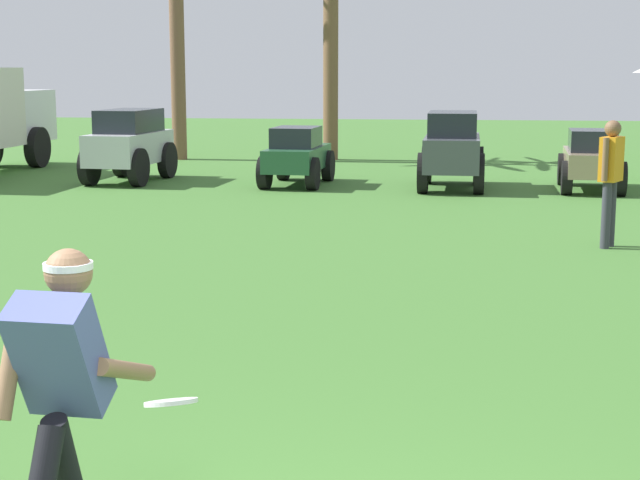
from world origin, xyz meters
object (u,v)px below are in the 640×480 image
object	(u,v)px
frisbee_in_flight	(171,402)
palm_tree_left_of_centre	(331,29)
parked_car_slot_c	(452,148)
frisbee_thrower	(61,394)
parked_car_slot_b	(297,155)
parked_car_slot_d	(591,159)
parked_car_slot_a	(129,143)
teammate_near_sideline	(611,171)

from	to	relation	value
frisbee_in_flight	palm_tree_left_of_centre	world-z (taller)	palm_tree_left_of_centre
frisbee_in_flight	parked_car_slot_c	distance (m)	13.53
frisbee_thrower	palm_tree_left_of_centre	world-z (taller)	palm_tree_left_of_centre
frisbee_thrower	parked_car_slot_b	world-z (taller)	frisbee_thrower
parked_car_slot_b	palm_tree_left_of_centre	world-z (taller)	palm_tree_left_of_centre
frisbee_in_flight	parked_car_slot_d	distance (m)	14.04
frisbee_thrower	parked_car_slot_a	xyz separation A→B (m)	(-4.40, 14.61, -0.05)
palm_tree_left_of_centre	parked_car_slot_b	bearing A→B (deg)	-90.49
parked_car_slot_a	parked_car_slot_c	size ratio (longest dim) A/B	1.02
parked_car_slot_c	palm_tree_left_of_centre	bearing A→B (deg)	117.61
palm_tree_left_of_centre	frisbee_in_flight	bearing A→B (deg)	-86.09
frisbee_in_flight	parked_car_slot_b	distance (m)	13.69
frisbee_in_flight	palm_tree_left_of_centre	bearing A→B (deg)	93.91
parked_car_slot_b	palm_tree_left_of_centre	size ratio (longest dim) A/B	0.45
frisbee_thrower	parked_car_slot_c	bearing A→B (deg)	82.72
frisbee_in_flight	parked_car_slot_b	size ratio (longest dim) A/B	0.16
teammate_near_sideline	parked_car_slot_c	xyz separation A→B (m)	(-1.85, 5.88, -0.20)
parked_car_slot_c	parked_car_slot_d	distance (m)	2.50
parked_car_slot_c	parked_car_slot_a	bearing A→B (deg)	176.61
teammate_near_sideline	parked_car_slot_b	bearing A→B (deg)	128.03
teammate_near_sideline	parked_car_slot_c	distance (m)	6.17
palm_tree_left_of_centre	frisbee_thrower	bearing A→B (deg)	-87.00
frisbee_thrower	parked_car_slot_d	bearing A→B (deg)	73.16
frisbee_in_flight	palm_tree_left_of_centre	xyz separation A→B (m)	(-1.29, 18.89, 2.61)
parked_car_slot_d	palm_tree_left_of_centre	world-z (taller)	palm_tree_left_of_centre
frisbee_thrower	parked_car_slot_a	world-z (taller)	frisbee_thrower
parked_car_slot_b	frisbee_thrower	bearing A→B (deg)	-85.73
frisbee_in_flight	parked_car_slot_a	size ratio (longest dim) A/B	0.15
teammate_near_sideline	parked_car_slot_d	distance (m)	5.93
parked_car_slot_a	parked_car_slot_d	bearing A→B (deg)	-2.41
parked_car_slot_a	parked_car_slot_b	size ratio (longest dim) A/B	1.07
frisbee_in_flight	parked_car_slot_a	world-z (taller)	parked_car_slot_a
parked_car_slot_d	palm_tree_left_of_centre	xyz separation A→B (m)	(-5.34, 5.45, 2.53)
teammate_near_sideline	parked_car_slot_d	size ratio (longest dim) A/B	0.69
frisbee_thrower	teammate_near_sideline	distance (m)	9.13
frisbee_thrower	parked_car_slot_c	size ratio (longest dim) A/B	0.59
frisbee_thrower	frisbee_in_flight	world-z (taller)	frisbee_thrower
parked_car_slot_c	parked_car_slot_d	xyz separation A→B (m)	(2.49, 0.00, -0.18)
parked_car_slot_a	parked_car_slot_c	world-z (taller)	same
parked_car_slot_a	parked_car_slot_d	size ratio (longest dim) A/B	1.07
parked_car_slot_b	parked_car_slot_d	xyz separation A→B (m)	(5.39, -0.19, 0.00)
parked_car_slot_a	parked_car_slot_c	distance (m)	6.23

